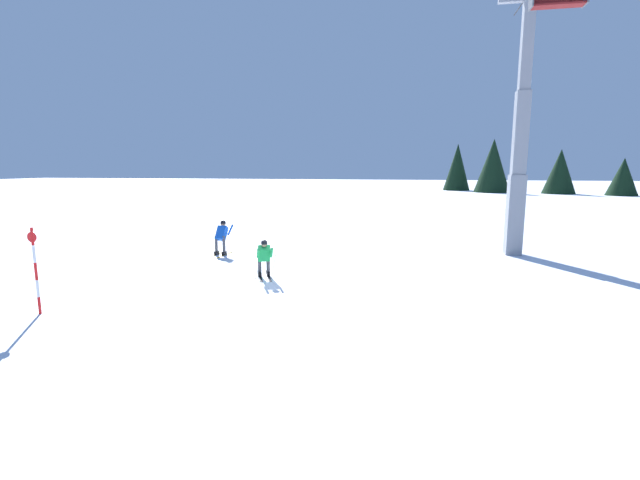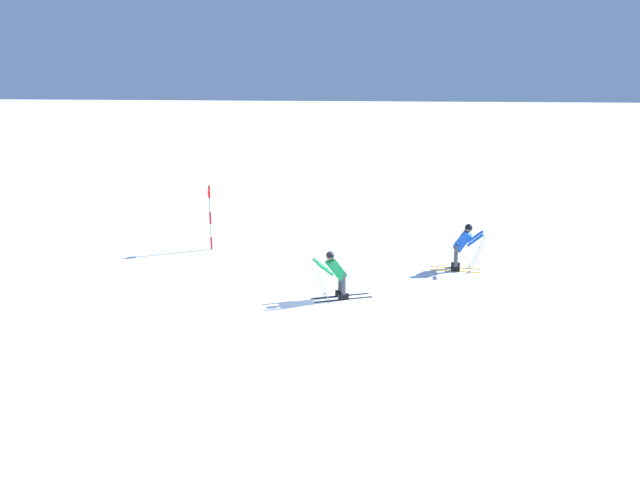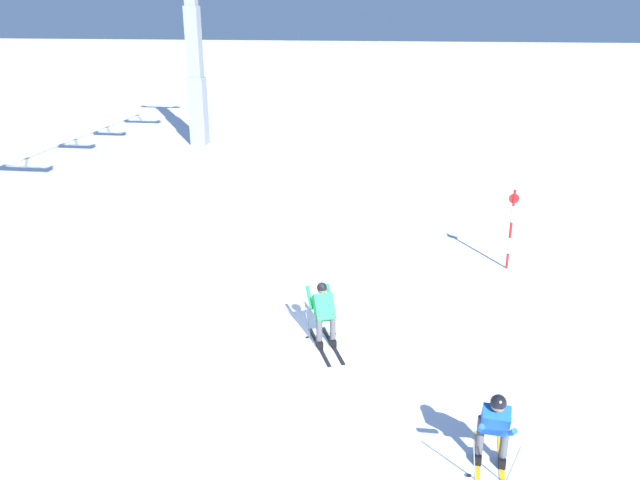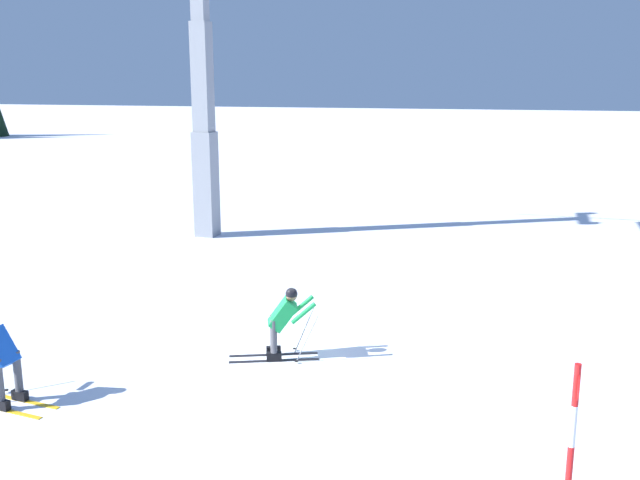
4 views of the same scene
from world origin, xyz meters
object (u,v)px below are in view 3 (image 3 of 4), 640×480
(trail_marker_pole, at_px, (511,227))
(skier_distant_uphill, at_px, (495,424))
(skier_carving_main, at_px, (324,311))
(lift_tower_far, at_px, (195,56))

(trail_marker_pole, xyz_separation_m, skier_distant_uphill, (-8.66, 1.40, -0.36))
(skier_carving_main, relative_size, trail_marker_pole, 0.76)
(skier_carving_main, height_order, lift_tower_far, lift_tower_far)
(lift_tower_far, xyz_separation_m, trail_marker_pole, (-15.46, -14.15, -3.38))
(lift_tower_far, bearing_deg, skier_carving_main, -154.93)
(skier_carving_main, distance_m, lift_tower_far, 22.85)
(lift_tower_far, distance_m, skier_distant_uphill, 27.54)
(skier_distant_uphill, bearing_deg, trail_marker_pole, -9.17)
(trail_marker_pole, bearing_deg, skier_distant_uphill, 170.83)
(lift_tower_far, height_order, trail_marker_pole, lift_tower_far)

